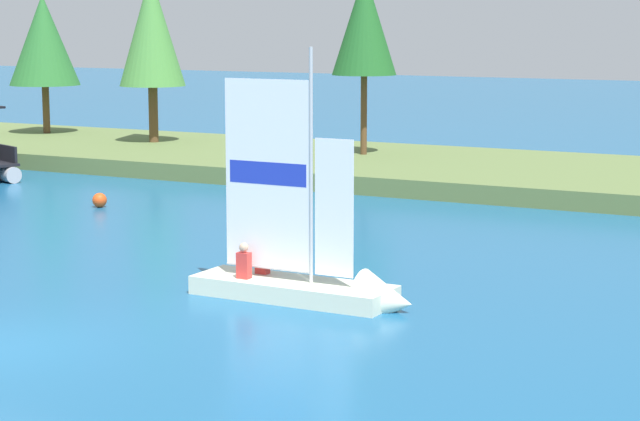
# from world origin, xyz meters

# --- Properties ---
(shore_bank) EXTENTS (80.00, 10.61, 0.63)m
(shore_bank) POSITION_xyz_m (0.00, 25.31, 0.32)
(shore_bank) COLOR #5B703D
(shore_bank) RESTS_ON ground
(shoreline_tree_left) EXTENTS (3.24, 3.24, 6.37)m
(shoreline_tree_left) POSITION_xyz_m (-21.86, 27.21, 4.91)
(shoreline_tree_left) COLOR brown
(shoreline_tree_left) RESTS_ON shore_bank
(shoreline_tree_midleft) EXTENTS (2.81, 2.81, 7.20)m
(shoreline_tree_midleft) POSITION_xyz_m (-15.04, 26.16, 5.40)
(shoreline_tree_midleft) COLOR brown
(shoreline_tree_midleft) RESTS_ON shore_bank
(shoreline_tree_centre) EXTENTS (2.51, 2.51, 7.08)m
(shoreline_tree_centre) POSITION_xyz_m (-5.00, 26.12, 5.69)
(shoreline_tree_centre) COLOR brown
(shoreline_tree_centre) RESTS_ON shore_bank
(sailboat) EXTENTS (5.00, 1.45, 5.74)m
(sailboat) POSITION_xyz_m (3.79, 5.86, 0.41)
(sailboat) COLOR silver
(sailboat) RESTS_ON ground
(channel_buoy) EXTENTS (0.46, 0.46, 0.46)m
(channel_buoy) POSITION_xyz_m (-8.39, 13.89, 0.23)
(channel_buoy) COLOR #E54C19
(channel_buoy) RESTS_ON ground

